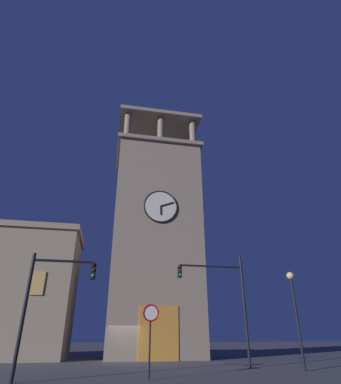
{
  "coord_description": "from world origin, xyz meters",
  "views": [
    {
      "loc": [
        1.48,
        26.17,
        1.68
      ],
      "look_at": [
        -4.31,
        -3.97,
        15.94
      ],
      "focal_mm": 29.29,
      "sensor_mm": 36.0,
      "label": 1
    }
  ],
  "objects_px": {
    "traffic_signal_near": "(50,292)",
    "no_horn_sign": "(151,319)",
    "clocktower": "(155,239)",
    "traffic_signal_mid": "(224,292)",
    "street_lamp": "(294,300)"
  },
  "relations": [
    {
      "from": "clocktower",
      "to": "no_horn_sign",
      "type": "distance_m",
      "value": 16.86
    },
    {
      "from": "no_horn_sign",
      "to": "street_lamp",
      "type": "bearing_deg",
      "value": -166.1
    },
    {
      "from": "clocktower",
      "to": "traffic_signal_near",
      "type": "relative_size",
      "value": 5.05
    },
    {
      "from": "traffic_signal_near",
      "to": "street_lamp",
      "type": "bearing_deg",
      "value": -170.15
    },
    {
      "from": "traffic_signal_mid",
      "to": "street_lamp",
      "type": "distance_m",
      "value": 4.24
    },
    {
      "from": "traffic_signal_mid",
      "to": "no_horn_sign",
      "type": "relative_size",
      "value": 2.16
    },
    {
      "from": "traffic_signal_mid",
      "to": "no_horn_sign",
      "type": "distance_m",
      "value": 7.26
    },
    {
      "from": "clocktower",
      "to": "street_lamp",
      "type": "relative_size",
      "value": 4.99
    },
    {
      "from": "clocktower",
      "to": "traffic_signal_near",
      "type": "xyz_separation_m",
      "value": [
        6.73,
        14.76,
        -7.08
      ]
    },
    {
      "from": "traffic_signal_near",
      "to": "traffic_signal_mid",
      "type": "xyz_separation_m",
      "value": [
        -9.92,
        -4.69,
        0.85
      ]
    },
    {
      "from": "clocktower",
      "to": "traffic_signal_mid",
      "type": "distance_m",
      "value": 12.26
    },
    {
      "from": "clocktower",
      "to": "street_lamp",
      "type": "distance_m",
      "value": 15.7
    },
    {
      "from": "traffic_signal_near",
      "to": "traffic_signal_mid",
      "type": "relative_size",
      "value": 0.78
    },
    {
      "from": "street_lamp",
      "to": "no_horn_sign",
      "type": "bearing_deg",
      "value": 13.9
    },
    {
      "from": "traffic_signal_near",
      "to": "no_horn_sign",
      "type": "bearing_deg",
      "value": -178.18
    }
  ]
}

